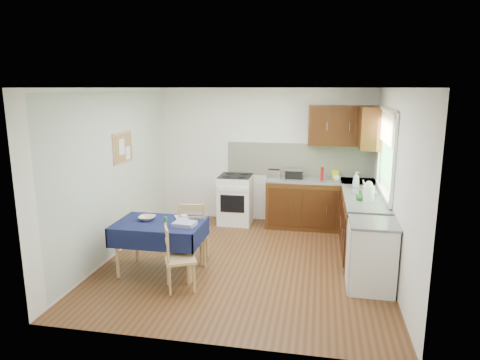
% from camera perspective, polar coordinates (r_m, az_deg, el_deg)
% --- Properties ---
extents(floor, '(4.20, 4.20, 0.00)m').
position_cam_1_polar(floor, '(6.39, 0.70, -10.84)').
color(floor, '#4D2A14').
rests_on(floor, ground).
extents(ceiling, '(4.00, 4.20, 0.02)m').
position_cam_1_polar(ceiling, '(5.88, 0.76, 12.21)').
color(ceiling, white).
rests_on(ceiling, wall_back).
extents(wall_back, '(4.00, 0.02, 2.50)m').
position_cam_1_polar(wall_back, '(8.05, 3.31, 3.26)').
color(wall_back, white).
rests_on(wall_back, ground).
extents(wall_front, '(4.00, 0.02, 2.50)m').
position_cam_1_polar(wall_front, '(4.02, -4.48, -5.94)').
color(wall_front, white).
rests_on(wall_front, ground).
extents(wall_left, '(0.02, 4.20, 2.50)m').
position_cam_1_polar(wall_left, '(6.64, -16.52, 0.85)').
color(wall_left, silver).
rests_on(wall_left, ground).
extents(wall_right, '(0.02, 4.20, 2.50)m').
position_cam_1_polar(wall_right, '(6.00, 19.88, -0.55)').
color(wall_right, white).
rests_on(wall_right, ground).
extents(base_cabinets, '(1.90, 2.30, 0.86)m').
position_cam_1_polar(base_cabinets, '(7.35, 12.95, -4.47)').
color(base_cabinets, '#341809').
rests_on(base_cabinets, ground).
extents(worktop_back, '(1.90, 0.60, 0.04)m').
position_cam_1_polar(worktop_back, '(7.76, 10.70, -0.06)').
color(worktop_back, slate).
rests_on(worktop_back, base_cabinets).
extents(worktop_right, '(0.60, 1.70, 0.04)m').
position_cam_1_polar(worktop_right, '(6.67, 16.26, -2.34)').
color(worktop_right, slate).
rests_on(worktop_right, base_cabinets).
extents(worktop_corner, '(0.60, 0.60, 0.04)m').
position_cam_1_polar(worktop_corner, '(7.79, 15.48, -0.24)').
color(worktop_corner, slate).
rests_on(worktop_corner, base_cabinets).
extents(splashback, '(2.70, 0.02, 0.60)m').
position_cam_1_polar(splashback, '(7.99, 7.93, 2.73)').
color(splashback, white).
rests_on(splashback, wall_back).
extents(upper_cabinets, '(1.20, 0.85, 0.70)m').
position_cam_1_polar(upper_cabinets, '(7.63, 14.58, 6.94)').
color(upper_cabinets, '#341809').
rests_on(upper_cabinets, wall_back).
extents(stove, '(0.60, 0.61, 0.92)m').
position_cam_1_polar(stove, '(8.00, -0.59, -2.57)').
color(stove, white).
rests_on(stove, ground).
extents(window, '(0.04, 1.48, 1.26)m').
position_cam_1_polar(window, '(6.61, 18.96, 4.17)').
color(window, '#2B5D26').
rests_on(window, wall_right).
extents(fridge, '(0.58, 0.60, 0.89)m').
position_cam_1_polar(fridge, '(5.67, 17.11, -9.65)').
color(fridge, white).
rests_on(fridge, ground).
extents(corkboard, '(0.04, 0.62, 0.47)m').
position_cam_1_polar(corkboard, '(6.84, -15.35, 4.20)').
color(corkboard, tan).
rests_on(corkboard, wall_left).
extents(dining_table, '(1.18, 0.80, 0.71)m').
position_cam_1_polar(dining_table, '(5.96, -10.64, -6.51)').
color(dining_table, '#0D1137').
rests_on(dining_table, ground).
extents(chair_far, '(0.48, 0.48, 0.94)m').
position_cam_1_polar(chair_far, '(6.21, -6.21, -6.69)').
color(chair_far, tan).
rests_on(chair_far, ground).
extents(chair_near, '(0.49, 0.49, 0.84)m').
position_cam_1_polar(chair_near, '(5.48, -8.43, -10.00)').
color(chair_near, tan).
rests_on(chair_near, ground).
extents(toaster, '(0.24, 0.15, 0.18)m').
position_cam_1_polar(toaster, '(7.67, 4.53, 0.78)').
color(toaster, '#ADADB2').
rests_on(toaster, worktop_back).
extents(sandwich_press, '(0.30, 0.26, 0.18)m').
position_cam_1_polar(sandwich_press, '(7.77, 7.23, 0.89)').
color(sandwich_press, black).
rests_on(sandwich_press, worktop_back).
extents(sauce_bottle, '(0.05, 0.05, 0.24)m').
position_cam_1_polar(sauce_bottle, '(7.64, 10.88, 0.81)').
color(sauce_bottle, '#B20E10').
rests_on(sauce_bottle, worktop_back).
extents(yellow_packet, '(0.13, 0.10, 0.15)m').
position_cam_1_polar(yellow_packet, '(7.88, 12.56, 0.75)').
color(yellow_packet, yellow).
rests_on(yellow_packet, worktop_back).
extents(dish_rack, '(0.38, 0.29, 0.18)m').
position_cam_1_polar(dish_rack, '(6.92, 16.27, -1.46)').
color(dish_rack, gray).
rests_on(dish_rack, worktop_right).
extents(kettle, '(0.17, 0.17, 0.29)m').
position_cam_1_polar(kettle, '(6.44, 16.75, -1.54)').
color(kettle, white).
rests_on(kettle, worktop_right).
extents(cup, '(0.15, 0.15, 0.09)m').
position_cam_1_polar(cup, '(7.66, 12.79, 0.21)').
color(cup, silver).
rests_on(cup, worktop_back).
extents(soap_bottle_a, '(0.15, 0.15, 0.27)m').
position_cam_1_polar(soap_bottle_a, '(7.19, 15.22, 0.02)').
color(soap_bottle_a, white).
rests_on(soap_bottle_a, worktop_right).
extents(soap_bottle_b, '(0.11, 0.11, 0.17)m').
position_cam_1_polar(soap_bottle_b, '(7.26, 15.20, -0.26)').
color(soap_bottle_b, '#1E6DB2').
rests_on(soap_bottle_b, worktop_right).
extents(soap_bottle_c, '(0.13, 0.13, 0.15)m').
position_cam_1_polar(soap_bottle_c, '(6.44, 15.67, -1.96)').
color(soap_bottle_c, '#24862D').
rests_on(soap_bottle_c, worktop_right).
extents(plate_bowl, '(0.24, 0.24, 0.06)m').
position_cam_1_polar(plate_bowl, '(6.05, -12.28, -4.98)').
color(plate_bowl, beige).
rests_on(plate_bowl, dining_table).
extents(book, '(0.27, 0.29, 0.02)m').
position_cam_1_polar(book, '(6.04, -8.60, -5.05)').
color(book, white).
rests_on(book, dining_table).
extents(spice_jar, '(0.04, 0.04, 0.08)m').
position_cam_1_polar(spice_jar, '(5.89, -9.88, -5.23)').
color(spice_jar, '#258832').
rests_on(spice_jar, dining_table).
extents(tea_towel, '(0.31, 0.25, 0.05)m').
position_cam_1_polar(tea_towel, '(5.72, -7.40, -5.81)').
color(tea_towel, navy).
rests_on(tea_towel, dining_table).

